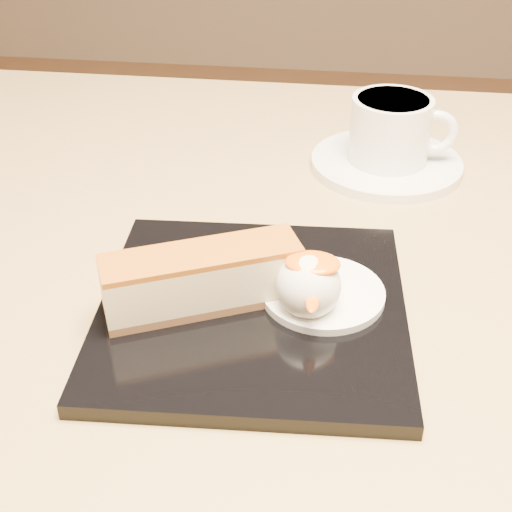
# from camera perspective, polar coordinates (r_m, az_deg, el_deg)

# --- Properties ---
(table) EXTENTS (0.80, 0.80, 0.72)m
(table) POSITION_cam_1_polar(r_m,az_deg,el_deg) (0.69, -2.18, -10.67)
(table) COLOR black
(table) RESTS_ON ground
(dessert_plate) EXTENTS (0.23, 0.23, 0.01)m
(dessert_plate) POSITION_cam_1_polar(r_m,az_deg,el_deg) (0.52, -0.29, -4.34)
(dessert_plate) COLOR black
(dessert_plate) RESTS_ON table
(cheesecake) EXTENTS (0.14, 0.09, 0.04)m
(cheesecake) POSITION_cam_1_polar(r_m,az_deg,el_deg) (0.50, -4.33, -1.81)
(cheesecake) COLOR brown
(cheesecake) RESTS_ON dessert_plate
(cream_smear) EXTENTS (0.09, 0.09, 0.01)m
(cream_smear) POSITION_cam_1_polar(r_m,az_deg,el_deg) (0.52, 5.38, -2.98)
(cream_smear) COLOR white
(cream_smear) RESTS_ON dessert_plate
(ice_cream_scoop) EXTENTS (0.05, 0.05, 0.05)m
(ice_cream_scoop) POSITION_cam_1_polar(r_m,az_deg,el_deg) (0.49, 4.23, -2.40)
(ice_cream_scoop) COLOR white
(ice_cream_scoop) RESTS_ON cream_smear
(mango_sauce) EXTENTS (0.04, 0.03, 0.01)m
(mango_sauce) POSITION_cam_1_polar(r_m,az_deg,el_deg) (0.49, 4.56, -0.57)
(mango_sauce) COLOR #FF6608
(mango_sauce) RESTS_ON ice_cream_scoop
(mint_sprig) EXTENTS (0.03, 0.02, 0.00)m
(mint_sprig) POSITION_cam_1_polar(r_m,az_deg,el_deg) (0.54, 2.43, -0.88)
(mint_sprig) COLOR green
(mint_sprig) RESTS_ON cream_smear
(saucer) EXTENTS (0.15, 0.15, 0.01)m
(saucer) POSITION_cam_1_polar(r_m,az_deg,el_deg) (0.73, 10.37, 7.29)
(saucer) COLOR white
(saucer) RESTS_ON table
(coffee_cup) EXTENTS (0.10, 0.08, 0.06)m
(coffee_cup) POSITION_cam_1_polar(r_m,az_deg,el_deg) (0.72, 10.85, 9.99)
(coffee_cup) COLOR white
(coffee_cup) RESTS_ON saucer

